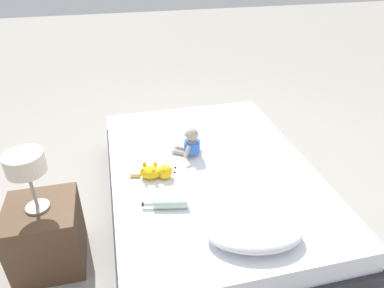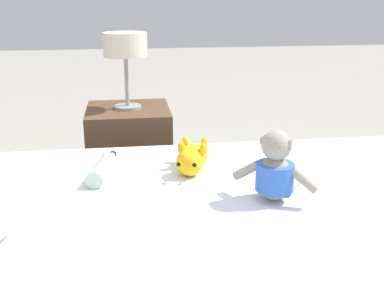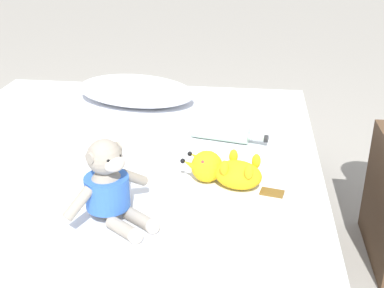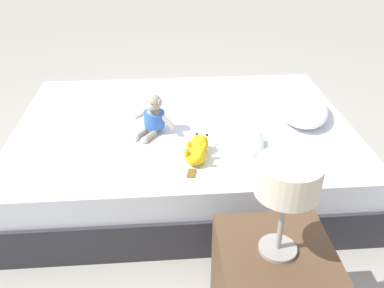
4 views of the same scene
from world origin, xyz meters
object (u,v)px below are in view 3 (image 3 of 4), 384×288
(plush_monkey, at_px, (109,188))
(plush_yellow_creature, at_px, (225,170))
(glass_bottle, at_px, (222,133))
(pillow, at_px, (136,91))
(bed, at_px, (98,237))

(plush_monkey, distance_m, plush_yellow_creature, 0.38)
(glass_bottle, bearing_deg, plush_monkey, -115.62)
(plush_yellow_creature, xyz_separation_m, glass_bottle, (-0.03, 0.33, -0.02))
(pillow, distance_m, glass_bottle, 0.55)
(bed, relative_size, glass_bottle, 7.22)
(plush_yellow_creature, bearing_deg, glass_bottle, 95.05)
(bed, relative_size, pillow, 3.47)
(pillow, xyz_separation_m, glass_bottle, (0.41, -0.37, -0.03))
(bed, relative_size, plush_monkey, 8.17)
(pillow, xyz_separation_m, plush_yellow_creature, (0.44, -0.70, -0.01))
(pillow, bearing_deg, plush_yellow_creature, -57.73)
(plush_yellow_creature, relative_size, glass_bottle, 1.13)
(plush_monkey, height_order, glass_bottle, plush_monkey)
(bed, distance_m, glass_bottle, 0.59)
(plush_monkey, xyz_separation_m, glass_bottle, (0.27, 0.56, -0.07))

